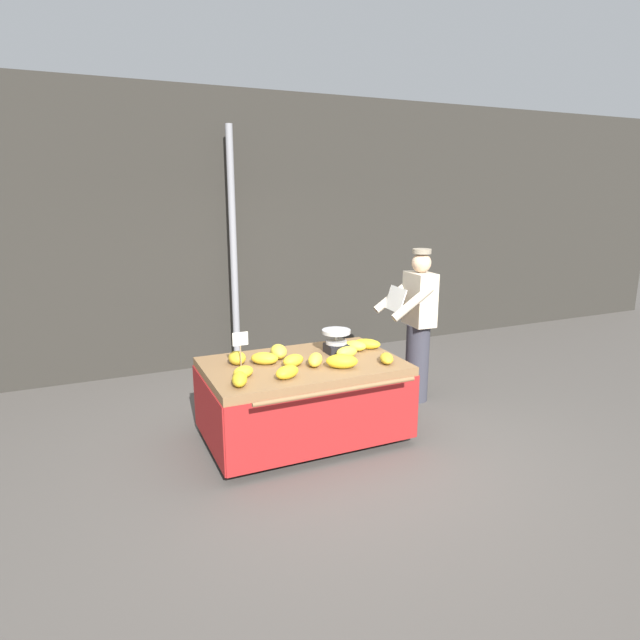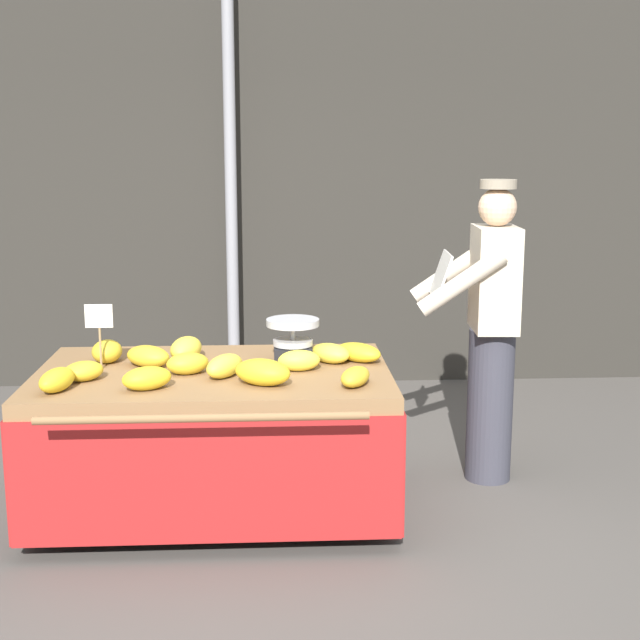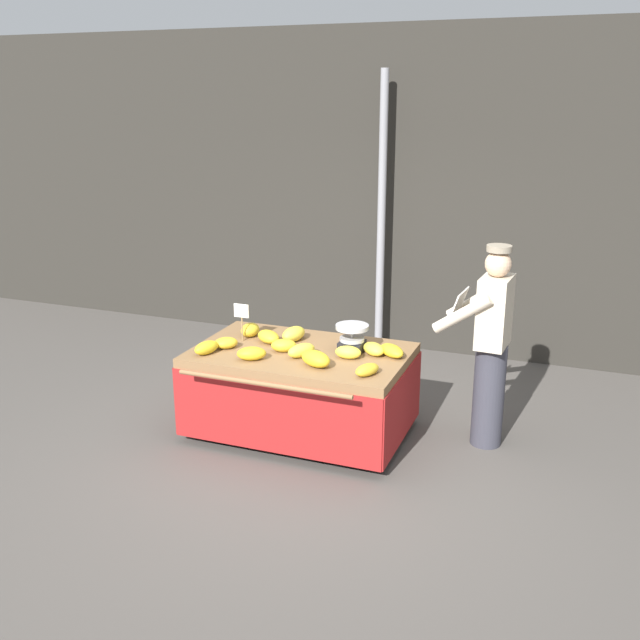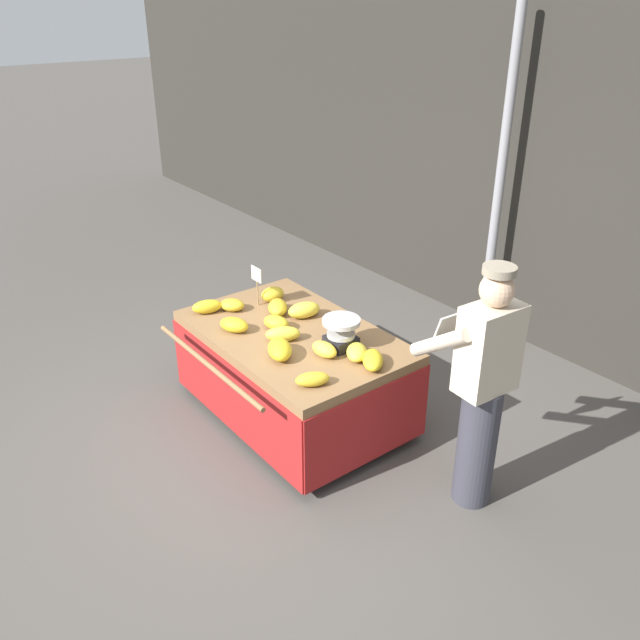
{
  "view_description": "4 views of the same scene",
  "coord_description": "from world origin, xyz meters",
  "px_view_note": "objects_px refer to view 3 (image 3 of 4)",
  "views": [
    {
      "loc": [
        -2.03,
        -3.98,
        2.32
      ],
      "look_at": [
        -0.05,
        0.42,
        1.15
      ],
      "focal_mm": 30.14,
      "sensor_mm": 36.0,
      "label": 1
    },
    {
      "loc": [
        0.08,
        -4.01,
        1.91
      ],
      "look_at": [
        0.32,
        0.4,
        1.03
      ],
      "focal_mm": 49.89,
      "sensor_mm": 36.0,
      "label": 2
    },
    {
      "loc": [
        2.04,
        -4.99,
        2.85
      ],
      "look_at": [
        -0.1,
        0.57,
        1.01
      ],
      "focal_mm": 41.16,
      "sensor_mm": 36.0,
      "label": 3
    },
    {
      "loc": [
        3.49,
        -2.17,
        3.15
      ],
      "look_at": [
        0.2,
        0.36,
        1.06
      ],
      "focal_mm": 37.21,
      "sensor_mm": 36.0,
      "label": 4
    }
  ],
  "objects_px": {
    "banana_bunch_6": "(316,359)",
    "banana_bunch_12": "(226,343)",
    "street_pole": "(381,217)",
    "banana_bunch_8": "(250,330)",
    "banana_bunch_2": "(301,350)",
    "banana_bunch_4": "(294,334)",
    "banana_bunch_7": "(374,349)",
    "banana_bunch_11": "(268,337)",
    "banana_bunch_5": "(284,345)",
    "banana_cart": "(301,373)",
    "banana_bunch_9": "(348,352)",
    "banana_bunch_0": "(367,370)",
    "weighing_scale": "(352,338)",
    "price_sign": "(242,314)",
    "banana_bunch_1": "(392,351)",
    "banana_bunch_10": "(251,353)",
    "vendor_person": "(490,346)",
    "banana_bunch_3": "(206,348)"
  },
  "relations": [
    {
      "from": "banana_bunch_6",
      "to": "banana_bunch_12",
      "type": "height_order",
      "value": "banana_bunch_6"
    },
    {
      "from": "street_pole",
      "to": "banana_bunch_8",
      "type": "bearing_deg",
      "value": -105.16
    },
    {
      "from": "street_pole",
      "to": "banana_bunch_2",
      "type": "height_order",
      "value": "street_pole"
    },
    {
      "from": "banana_bunch_4",
      "to": "banana_bunch_7",
      "type": "distance_m",
      "value": 0.77
    },
    {
      "from": "banana_bunch_6",
      "to": "banana_bunch_11",
      "type": "bearing_deg",
      "value": 146.77
    },
    {
      "from": "banana_bunch_2",
      "to": "banana_bunch_11",
      "type": "relative_size",
      "value": 1.03
    },
    {
      "from": "banana_bunch_5",
      "to": "banana_cart",
      "type": "bearing_deg",
      "value": 30.15
    },
    {
      "from": "banana_bunch_8",
      "to": "banana_bunch_9",
      "type": "xyz_separation_m",
      "value": [
        1.01,
        -0.23,
        -0.01
      ]
    },
    {
      "from": "banana_bunch_0",
      "to": "banana_bunch_5",
      "type": "relative_size",
      "value": 1.08
    },
    {
      "from": "weighing_scale",
      "to": "price_sign",
      "type": "height_order",
      "value": "price_sign"
    },
    {
      "from": "banana_bunch_5",
      "to": "banana_bunch_7",
      "type": "height_order",
      "value": "banana_bunch_5"
    },
    {
      "from": "street_pole",
      "to": "banana_bunch_4",
      "type": "height_order",
      "value": "street_pole"
    },
    {
      "from": "price_sign",
      "to": "banana_bunch_1",
      "type": "distance_m",
      "value": 1.35
    },
    {
      "from": "banana_bunch_5",
      "to": "banana_bunch_6",
      "type": "bearing_deg",
      "value": -31.0
    },
    {
      "from": "price_sign",
      "to": "banana_bunch_9",
      "type": "bearing_deg",
      "value": -4.81
    },
    {
      "from": "banana_bunch_7",
      "to": "street_pole",
      "type": "bearing_deg",
      "value": 105.33
    },
    {
      "from": "banana_bunch_2",
      "to": "banana_bunch_9",
      "type": "distance_m",
      "value": 0.39
    },
    {
      "from": "banana_bunch_10",
      "to": "vendor_person",
      "type": "bearing_deg",
      "value": 22.01
    },
    {
      "from": "weighing_scale",
      "to": "banana_bunch_3",
      "type": "xyz_separation_m",
      "value": [
        -1.12,
        -0.49,
        -0.06
      ]
    },
    {
      "from": "banana_bunch_3",
      "to": "banana_bunch_11",
      "type": "height_order",
      "value": "banana_bunch_11"
    },
    {
      "from": "banana_bunch_9",
      "to": "price_sign",
      "type": "bearing_deg",
      "value": 175.19
    },
    {
      "from": "banana_bunch_2",
      "to": "banana_bunch_12",
      "type": "bearing_deg",
      "value": -177.4
    },
    {
      "from": "banana_bunch_5",
      "to": "vendor_person",
      "type": "relative_size",
      "value": 0.13
    },
    {
      "from": "banana_bunch_5",
      "to": "banana_bunch_4",
      "type": "bearing_deg",
      "value": 96.73
    },
    {
      "from": "price_sign",
      "to": "banana_bunch_4",
      "type": "bearing_deg",
      "value": 22.41
    },
    {
      "from": "banana_bunch_2",
      "to": "banana_bunch_7",
      "type": "relative_size",
      "value": 1.12
    },
    {
      "from": "price_sign",
      "to": "vendor_person",
      "type": "distance_m",
      "value": 2.13
    },
    {
      "from": "street_pole",
      "to": "banana_bunch_4",
      "type": "xyz_separation_m",
      "value": [
        -0.16,
        -2.1,
        -0.73
      ]
    },
    {
      "from": "banana_bunch_6",
      "to": "banana_cart",
      "type": "bearing_deg",
      "value": 130.56
    },
    {
      "from": "vendor_person",
      "to": "weighing_scale",
      "type": "bearing_deg",
      "value": -167.69
    },
    {
      "from": "banana_bunch_1",
      "to": "banana_bunch_8",
      "type": "xyz_separation_m",
      "value": [
        -1.33,
        0.05,
        0.01
      ]
    },
    {
      "from": "banana_bunch_3",
      "to": "banana_bunch_1",
      "type": "bearing_deg",
      "value": 18.81
    },
    {
      "from": "banana_cart",
      "to": "vendor_person",
      "type": "height_order",
      "value": "vendor_person"
    },
    {
      "from": "banana_cart",
      "to": "banana_bunch_3",
      "type": "xyz_separation_m",
      "value": [
        -0.71,
        -0.36,
        0.25
      ]
    },
    {
      "from": "banana_bunch_2",
      "to": "banana_bunch_8",
      "type": "relative_size",
      "value": 1.29
    },
    {
      "from": "price_sign",
      "to": "banana_bunch_3",
      "type": "bearing_deg",
      "value": -107.69
    },
    {
      "from": "banana_cart",
      "to": "banana_bunch_5",
      "type": "bearing_deg",
      "value": -149.85
    },
    {
      "from": "price_sign",
      "to": "banana_bunch_7",
      "type": "bearing_deg",
      "value": 3.63
    },
    {
      "from": "banana_cart",
      "to": "banana_bunch_2",
      "type": "bearing_deg",
      "value": -64.75
    },
    {
      "from": "banana_bunch_7",
      "to": "banana_bunch_10",
      "type": "xyz_separation_m",
      "value": [
        -0.9,
        -0.48,
        0.0
      ]
    },
    {
      "from": "banana_cart",
      "to": "banana_bunch_1",
      "type": "xyz_separation_m",
      "value": [
        0.76,
        0.14,
        0.25
      ]
    },
    {
      "from": "price_sign",
      "to": "banana_bunch_0",
      "type": "bearing_deg",
      "value": -16.96
    },
    {
      "from": "banana_cart",
      "to": "banana_bunch_2",
      "type": "height_order",
      "value": "banana_bunch_2"
    },
    {
      "from": "price_sign",
      "to": "banana_bunch_9",
      "type": "distance_m",
      "value": 1.04
    },
    {
      "from": "banana_bunch_4",
      "to": "banana_bunch_9",
      "type": "xyz_separation_m",
      "value": [
        0.6,
        -0.26,
        -0.01
      ]
    },
    {
      "from": "banana_bunch_4",
      "to": "vendor_person",
      "type": "relative_size",
      "value": 0.16
    },
    {
      "from": "banana_bunch_11",
      "to": "banana_bunch_2",
      "type": "bearing_deg",
      "value": -29.62
    },
    {
      "from": "banana_bunch_8",
      "to": "vendor_person",
      "type": "distance_m",
      "value": 2.11
    },
    {
      "from": "banana_bunch_1",
      "to": "banana_cart",
      "type": "bearing_deg",
      "value": -169.28
    },
    {
      "from": "banana_cart",
      "to": "banana_bunch_4",
      "type": "height_order",
      "value": "banana_bunch_4"
    }
  ]
}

